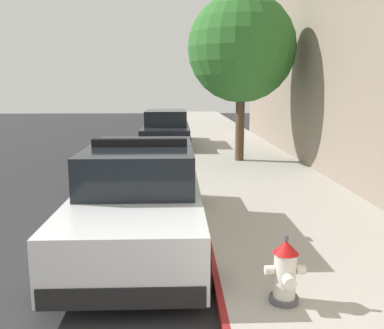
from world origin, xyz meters
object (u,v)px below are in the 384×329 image
fire_hydrant (285,272)px  street_tree (242,48)px  parked_car_silver_ahead (166,130)px  police_cruiser (141,197)px

fire_hydrant → street_tree: street_tree is taller
parked_car_silver_ahead → street_tree: size_ratio=0.94×
parked_car_silver_ahead → street_tree: (2.45, -3.93, 2.92)m
police_cruiser → parked_car_silver_ahead: bearing=89.3°
police_cruiser → street_tree: (2.59, 6.71, 2.91)m
parked_car_silver_ahead → fire_hydrant: size_ratio=6.37×
street_tree → police_cruiser: bearing=-111.1°
police_cruiser → fire_hydrant: size_ratio=6.37×
police_cruiser → fire_hydrant: bearing=-52.7°
police_cruiser → fire_hydrant: 2.88m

